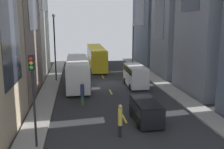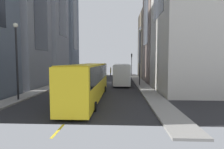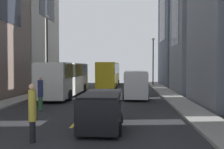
% 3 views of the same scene
% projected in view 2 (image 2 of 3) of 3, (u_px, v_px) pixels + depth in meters
% --- Properties ---
extents(ground_plane, '(39.93, 39.93, 0.00)m').
position_uv_depth(ground_plane, '(100.00, 84.00, 30.91)').
color(ground_plane, '#28282B').
extents(sidewalk_west, '(1.96, 44.00, 0.15)m').
position_uv_depth(sidewalk_west, '(141.00, 84.00, 30.58)').
color(sidewalk_west, gray).
rests_on(sidewalk_west, ground).
extents(sidewalk_east, '(1.96, 44.00, 0.15)m').
position_uv_depth(sidewalk_east, '(60.00, 83.00, 31.23)').
color(sidewalk_east, gray).
rests_on(sidewalk_east, ground).
extents(lane_stripe_0, '(0.16, 2.00, 0.01)m').
position_uv_depth(lane_stripe_0, '(108.00, 75.00, 51.83)').
color(lane_stripe_0, yellow).
rests_on(lane_stripe_0, ground).
extents(lane_stripe_1, '(0.16, 2.00, 0.01)m').
position_uv_depth(lane_stripe_1, '(106.00, 77.00, 43.46)').
color(lane_stripe_1, yellow).
rests_on(lane_stripe_1, ground).
extents(lane_stripe_2, '(0.16, 2.00, 0.01)m').
position_uv_depth(lane_stripe_2, '(103.00, 81.00, 35.09)').
color(lane_stripe_2, yellow).
rests_on(lane_stripe_2, ground).
extents(lane_stripe_3, '(0.16, 2.00, 0.01)m').
position_uv_depth(lane_stripe_3, '(97.00, 87.00, 26.72)').
color(lane_stripe_3, yellow).
rests_on(lane_stripe_3, ground).
extents(lane_stripe_4, '(0.16, 2.00, 0.01)m').
position_uv_depth(lane_stripe_4, '(86.00, 99.00, 18.35)').
color(lane_stripe_4, yellow).
rests_on(lane_stripe_4, ground).
extents(lane_stripe_5, '(0.16, 2.00, 0.01)m').
position_uv_depth(lane_stripe_5, '(58.00, 131.00, 9.98)').
color(lane_stripe_5, yellow).
rests_on(lane_stripe_5, ground).
extents(building_west_0, '(7.92, 9.36, 15.46)m').
position_uv_depth(building_west_0, '(156.00, 45.00, 43.66)').
color(building_west_0, tan).
rests_on(building_west_0, ground).
extents(building_east_0, '(8.79, 7.58, 30.69)m').
position_uv_depth(building_east_0, '(59.00, 17.00, 46.25)').
color(building_east_0, '#4C5666').
rests_on(building_east_0, ground).
extents(building_east_2, '(8.02, 7.97, 24.38)m').
position_uv_depth(building_east_2, '(14.00, 5.00, 26.33)').
color(building_east_2, slate).
rests_on(building_east_2, ground).
extents(city_bus_white, '(2.80, 11.35, 3.35)m').
position_uv_depth(city_bus_white, '(121.00, 72.00, 31.14)').
color(city_bus_white, silver).
rests_on(city_bus_white, ground).
extents(streetcar_yellow, '(2.70, 14.28, 3.59)m').
position_uv_depth(streetcar_yellow, '(89.00, 79.00, 18.22)').
color(streetcar_yellow, yellow).
rests_on(streetcar_yellow, ground).
extents(delivery_van_white, '(2.25, 5.43, 2.58)m').
position_uv_depth(delivery_van_white, '(83.00, 74.00, 32.85)').
color(delivery_van_white, white).
rests_on(delivery_van_white, ground).
extents(car_black_0, '(1.98, 4.19, 1.74)m').
position_uv_depth(car_black_0, '(100.00, 73.00, 44.38)').
color(car_black_0, black).
rests_on(car_black_0, ground).
extents(pedestrian_crossing_mid, '(0.30, 0.30, 2.34)m').
position_uv_depth(pedestrian_crossing_mid, '(111.00, 71.00, 46.70)').
color(pedestrian_crossing_mid, black).
rests_on(pedestrian_crossing_mid, ground).
extents(pedestrian_crossing_near, '(0.37, 0.37, 2.27)m').
position_uv_depth(pedestrian_crossing_near, '(120.00, 74.00, 39.35)').
color(pedestrian_crossing_near, '#336B38').
rests_on(pedestrian_crossing_near, ground).
extents(traffic_light_near_corner, '(0.32, 0.44, 5.76)m').
position_uv_depth(traffic_light_near_corner, '(132.00, 60.00, 47.20)').
color(traffic_light_near_corner, black).
rests_on(traffic_light_near_corner, ground).
extents(streetlamp_near, '(0.44, 0.44, 7.36)m').
position_uv_depth(streetlamp_near, '(17.00, 53.00, 17.23)').
color(streetlamp_near, black).
rests_on(streetlamp_near, ground).
extents(streetlamp_far, '(0.44, 0.44, 8.71)m').
position_uv_depth(streetlamp_far, '(140.00, 52.00, 28.11)').
color(streetlamp_far, black).
rests_on(streetlamp_far, ground).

